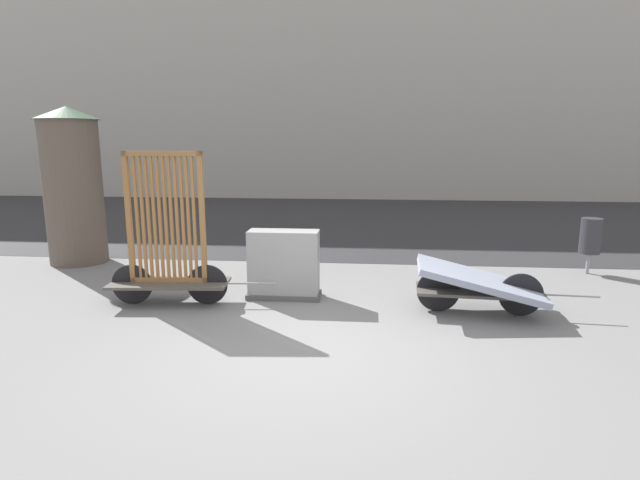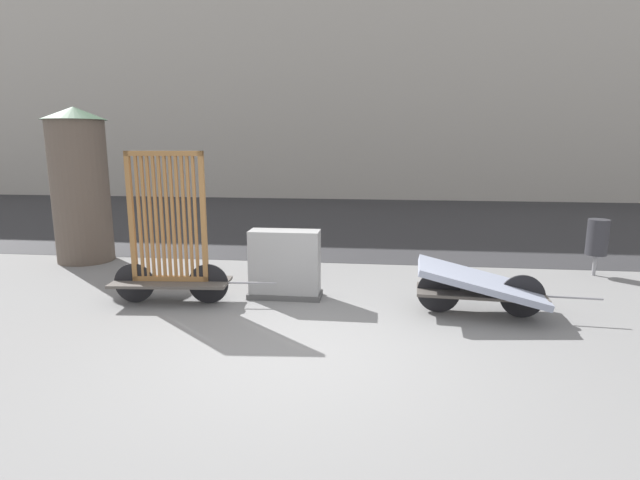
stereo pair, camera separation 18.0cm
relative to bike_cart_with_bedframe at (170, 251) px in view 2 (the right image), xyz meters
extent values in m
plane|color=slate|center=(2.18, -1.51, -0.78)|extent=(60.00, 60.00, 0.00)
cube|color=#2D2D30|center=(2.18, 8.15, -0.77)|extent=(56.00, 10.92, 0.01)
cube|color=#B2ADA3|center=(2.18, 15.61, 5.65)|extent=(48.00, 4.00, 12.87)
cube|color=#4C4742|center=(-0.01, 0.00, -0.47)|extent=(1.72, 0.75, 0.04)
cylinder|color=black|center=(0.54, 0.04, -0.49)|extent=(0.59, 0.08, 0.58)
cylinder|color=black|center=(-0.55, -0.05, -0.49)|extent=(0.59, 0.08, 0.58)
cylinder|color=gray|center=(1.18, 0.10, -0.47)|extent=(0.70, 0.09, 0.03)
cube|color=olive|center=(-0.01, 0.00, -0.41)|extent=(1.11, 0.16, 0.07)
cube|color=olive|center=(-0.01, 0.00, 1.38)|extent=(1.11, 0.16, 0.07)
cube|color=olive|center=(-0.52, -0.04, 0.49)|extent=(0.08, 0.08, 1.87)
cube|color=olive|center=(0.51, 0.04, 0.49)|extent=(0.08, 0.08, 1.87)
cube|color=olive|center=(-0.41, -0.03, 0.49)|extent=(0.04, 0.05, 1.80)
cube|color=olive|center=(-0.33, -0.03, 0.49)|extent=(0.04, 0.05, 1.80)
cube|color=olive|center=(-0.25, -0.02, 0.49)|extent=(0.04, 0.05, 1.80)
cube|color=olive|center=(-0.17, -0.01, 0.49)|extent=(0.04, 0.05, 1.80)
cube|color=olive|center=(-0.09, -0.01, 0.49)|extent=(0.04, 0.05, 1.80)
cube|color=olive|center=(-0.01, 0.00, 0.49)|extent=(0.04, 0.05, 1.80)
cube|color=olive|center=(0.07, 0.01, 0.49)|extent=(0.04, 0.05, 1.80)
cube|color=olive|center=(0.15, 0.01, 0.49)|extent=(0.04, 0.05, 1.80)
cube|color=olive|center=(0.24, 0.02, 0.49)|extent=(0.04, 0.05, 1.80)
cube|color=olive|center=(0.32, 0.03, 0.49)|extent=(0.04, 0.05, 1.80)
cube|color=olive|center=(0.40, 0.03, 0.49)|extent=(0.04, 0.05, 1.80)
cube|color=#4C4742|center=(4.37, 0.00, -0.47)|extent=(1.72, 0.74, 0.04)
cylinder|color=black|center=(4.91, -0.04, -0.49)|extent=(0.59, 0.08, 0.58)
cylinder|color=black|center=(3.82, 0.04, -0.49)|extent=(0.59, 0.08, 0.58)
cylinder|color=gray|center=(5.55, -0.09, -0.47)|extent=(0.70, 0.08, 0.03)
cube|color=#8C93A8|center=(4.37, 0.00, -0.31)|extent=(1.74, 1.07, 0.47)
cube|color=#4C4C4C|center=(1.59, 0.46, -0.74)|extent=(1.10, 0.44, 0.08)
cube|color=gray|center=(1.59, 0.46, -0.26)|extent=(1.04, 0.38, 1.03)
cylinder|color=gray|center=(6.78, 2.34, -0.59)|extent=(0.06, 0.06, 0.37)
cylinder|color=#2D2D33|center=(6.78, 2.34, -0.09)|extent=(0.35, 0.35, 0.63)
cylinder|color=brown|center=(-2.77, 2.34, 0.59)|extent=(1.06, 1.06, 2.73)
cone|color=#335138|center=(-2.77, 2.34, 2.07)|extent=(1.18, 1.18, 0.24)
camera|label=1|loc=(2.79, -6.72, 1.55)|focal=28.00mm
camera|label=2|loc=(2.97, -6.70, 1.55)|focal=28.00mm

